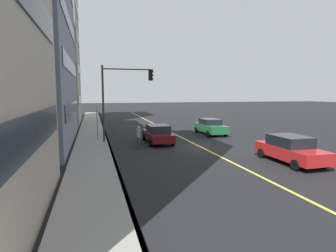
# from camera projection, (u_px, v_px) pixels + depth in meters

# --- Properties ---
(ground) EXTENTS (200.00, 200.00, 0.00)m
(ground) POSITION_uv_depth(u_px,v_px,m) (199.00, 146.00, 21.97)
(ground) COLOR black
(sidewalk_slab) EXTENTS (80.00, 2.71, 0.15)m
(sidewalk_slab) POSITION_uv_depth(u_px,v_px,m) (92.00, 151.00, 19.86)
(sidewalk_slab) COLOR gray
(sidewalk_slab) RESTS_ON ground
(curb_edge) EXTENTS (80.00, 0.16, 0.15)m
(curb_edge) POSITION_uv_depth(u_px,v_px,m) (111.00, 150.00, 20.19)
(curb_edge) COLOR slate
(curb_edge) RESTS_ON ground
(lane_stripe_center) EXTENTS (80.00, 0.16, 0.01)m
(lane_stripe_center) POSITION_uv_depth(u_px,v_px,m) (199.00, 146.00, 21.97)
(lane_stripe_center) COLOR #D8CC4C
(lane_stripe_center) RESTS_ON ground
(building_glass_right) EXTENTS (10.59, 8.31, 26.80)m
(building_glass_right) POSITION_uv_depth(u_px,v_px,m) (44.00, 21.00, 36.32)
(building_glass_right) COLOR #9E9384
(building_glass_right) RESTS_ON ground
(car_maroon) EXTENTS (4.73, 1.97, 1.53)m
(car_maroon) POSITION_uv_depth(u_px,v_px,m) (158.00, 134.00, 23.29)
(car_maroon) COLOR #591116
(car_maroon) RESTS_ON ground
(car_red) EXTENTS (4.73, 2.09, 1.61)m
(car_red) POSITION_uv_depth(u_px,v_px,m) (290.00, 149.00, 16.69)
(car_red) COLOR red
(car_red) RESTS_ON ground
(car_green) EXTENTS (4.72, 2.00, 1.56)m
(car_green) POSITION_uv_depth(u_px,v_px,m) (210.00, 127.00, 28.14)
(car_green) COLOR #1E6038
(car_green) RESTS_ON ground
(pedestrian_with_backpack) EXTENTS (0.42, 0.38, 1.71)m
(pedestrian_with_backpack) POSITION_uv_depth(u_px,v_px,m) (139.00, 135.00, 20.97)
(pedestrian_with_backpack) COLOR #383838
(pedestrian_with_backpack) RESTS_ON ground
(traffic_light_mast) EXTENTS (0.28, 4.30, 6.39)m
(traffic_light_mast) POSITION_uv_depth(u_px,v_px,m) (122.00, 90.00, 23.07)
(traffic_light_mast) COLOR #1E3823
(traffic_light_mast) RESTS_ON ground
(street_sign_post) EXTENTS (0.60, 0.08, 3.04)m
(street_sign_post) POSITION_uv_depth(u_px,v_px,m) (97.00, 121.00, 23.95)
(street_sign_post) COLOR slate
(street_sign_post) RESTS_ON ground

